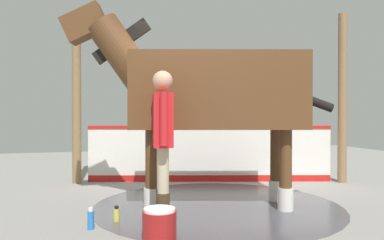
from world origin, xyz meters
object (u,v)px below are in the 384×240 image
at_px(bottle_shampoo, 117,214).
at_px(bottle_spray, 91,219).
at_px(handler, 163,133).
at_px(horse, 208,93).
at_px(wash_bucket, 159,224).

height_order(bottle_shampoo, bottle_spray, bottle_spray).
distance_m(handler, bottle_spray, 1.23).
xyz_separation_m(horse, bottle_shampoo, (0.45, -1.26, -1.46)).
bearing_deg(bottle_spray, horse, 113.66).
distance_m(handler, bottle_shampoo, 1.08).
xyz_separation_m(wash_bucket, bottle_shampoo, (-0.78, -0.36, -0.07)).
distance_m(wash_bucket, bottle_spray, 0.85).
distance_m(horse, wash_bucket, 2.06).
distance_m(wash_bucket, bottle_shampoo, 0.86).
bearing_deg(bottle_shampoo, handler, 77.77).
height_order(wash_bucket, bottle_shampoo, wash_bucket).
height_order(handler, bottle_shampoo, handler).
relative_size(wash_bucket, bottle_spray, 1.40).
height_order(handler, bottle_spray, handler).
bearing_deg(handler, bottle_spray, -163.05).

